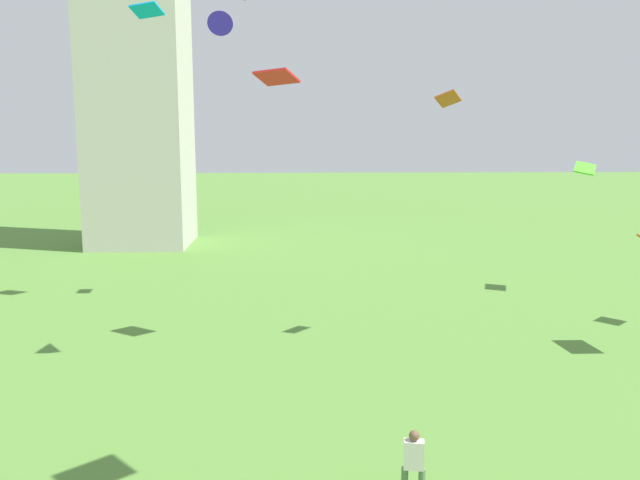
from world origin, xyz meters
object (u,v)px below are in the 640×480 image
at_px(person_3, 414,462).
at_px(kite_flying_0, 147,10).
at_px(kite_flying_2, 276,77).
at_px(kite_flying_5, 585,168).
at_px(kite_flying_4, 222,17).
at_px(kite_flying_6, 448,99).

distance_m(person_3, kite_flying_0, 21.64).
height_order(kite_flying_0, kite_flying_2, kite_flying_0).
xyz_separation_m(kite_flying_2, kite_flying_5, (13.97, 7.37, -3.52)).
relative_size(kite_flying_4, kite_flying_6, 1.15).
relative_size(kite_flying_0, kite_flying_6, 1.28).
bearing_deg(person_3, kite_flying_2, -64.38).
relative_size(kite_flying_0, kite_flying_4, 1.12).
distance_m(kite_flying_2, kite_flying_4, 3.13).
bearing_deg(kite_flying_4, person_3, 119.46).
bearing_deg(person_3, kite_flying_4, -51.35).
bearing_deg(kite_flying_0, person_3, 138.07).
xyz_separation_m(kite_flying_0, kite_flying_5, (19.45, 1.60, -6.62)).
bearing_deg(kite_flying_0, kite_flying_5, -155.07).
distance_m(person_3, kite_flying_5, 21.43).
height_order(person_3, kite_flying_6, kite_flying_6).
xyz_separation_m(kite_flying_4, kite_flying_6, (7.44, 2.32, -2.29)).
distance_m(kite_flying_0, kite_flying_4, 9.01).
height_order(kite_flying_5, kite_flying_6, kite_flying_6).
bearing_deg(kite_flying_6, kite_flying_2, 120.45).
bearing_deg(kite_flying_4, kite_flying_6, -162.64).
xyz_separation_m(person_3, kite_flying_0, (-8.53, 16.15, 11.62)).
bearing_deg(kite_flying_0, kite_flying_6, 173.78).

